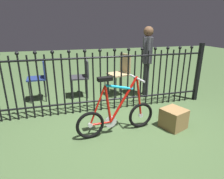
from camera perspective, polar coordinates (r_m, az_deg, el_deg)
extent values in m
plane|color=#3F5732|center=(3.07, 1.49, -10.88)|extent=(20.00, 20.00, 0.00)
cylinder|color=black|center=(3.46, -29.42, -0.16)|extent=(0.03, 0.03, 1.07)
cylinder|color=black|center=(3.43, -27.34, 0.02)|extent=(0.03, 0.03, 1.07)
cylinder|color=black|center=(3.41, -25.22, 0.21)|extent=(0.03, 0.03, 1.07)
sphere|color=black|center=(3.29, -26.60, 9.62)|extent=(0.06, 0.06, 0.06)
cylinder|color=black|center=(3.39, -23.08, 0.39)|extent=(0.03, 0.03, 1.07)
cylinder|color=black|center=(3.37, -20.91, 0.58)|extent=(0.03, 0.03, 1.07)
sphere|color=black|center=(3.25, -22.08, 10.13)|extent=(0.06, 0.06, 0.06)
cylinder|color=black|center=(3.36, -18.72, 0.77)|extent=(0.03, 0.03, 1.07)
cylinder|color=black|center=(3.35, -16.53, 0.97)|extent=(0.03, 0.03, 1.07)
sphere|color=black|center=(3.23, -17.47, 10.59)|extent=(0.06, 0.06, 0.06)
cylinder|color=black|center=(3.35, -14.32, 1.16)|extent=(0.03, 0.03, 1.07)
cylinder|color=black|center=(3.35, -12.12, 1.34)|extent=(0.03, 0.03, 1.07)
sphere|color=black|center=(3.23, -12.81, 10.98)|extent=(0.06, 0.06, 0.06)
cylinder|color=black|center=(3.36, -9.92, 1.53)|extent=(0.03, 0.03, 1.07)
cylinder|color=black|center=(3.37, -7.74, 1.71)|extent=(0.03, 0.03, 1.07)
sphere|color=black|center=(3.25, -8.18, 11.30)|extent=(0.06, 0.06, 0.06)
cylinder|color=black|center=(3.39, -5.57, 1.89)|extent=(0.03, 0.03, 1.07)
cylinder|color=black|center=(3.41, -3.44, 2.06)|extent=(0.03, 0.03, 1.07)
sphere|color=black|center=(3.30, -3.63, 11.55)|extent=(0.06, 0.06, 0.06)
cylinder|color=black|center=(3.44, -1.33, 2.23)|extent=(0.03, 0.03, 1.07)
cylinder|color=black|center=(3.47, 0.74, 2.39)|extent=(0.03, 0.03, 1.07)
sphere|color=black|center=(3.36, 0.78, 11.72)|extent=(0.06, 0.06, 0.06)
cylinder|color=black|center=(3.51, 2.77, 2.55)|extent=(0.03, 0.03, 1.07)
cylinder|color=black|center=(3.55, 4.76, 2.69)|extent=(0.03, 0.03, 1.07)
sphere|color=black|center=(3.44, 5.02, 11.82)|extent=(0.06, 0.06, 0.06)
cylinder|color=black|center=(3.60, 6.70, 2.84)|extent=(0.03, 0.03, 1.07)
cylinder|color=black|center=(3.65, 8.59, 2.97)|extent=(0.03, 0.03, 1.07)
sphere|color=black|center=(3.54, 9.04, 11.85)|extent=(0.06, 0.06, 0.06)
cylinder|color=black|center=(3.70, 10.43, 3.10)|extent=(0.03, 0.03, 1.07)
cylinder|color=black|center=(3.76, 12.21, 3.22)|extent=(0.03, 0.03, 1.07)
sphere|color=black|center=(3.65, 12.83, 11.83)|extent=(0.06, 0.06, 0.06)
cylinder|color=black|center=(3.82, 13.94, 3.34)|extent=(0.03, 0.03, 1.07)
cylinder|color=black|center=(3.88, 15.62, 3.45)|extent=(0.03, 0.03, 1.07)
sphere|color=black|center=(3.78, 16.38, 11.77)|extent=(0.06, 0.06, 0.06)
cylinder|color=black|center=(3.95, 17.24, 3.55)|extent=(0.03, 0.03, 1.07)
cylinder|color=black|center=(4.02, 18.80, 3.65)|extent=(0.03, 0.03, 1.07)
sphere|color=black|center=(3.92, 19.68, 11.67)|extent=(0.06, 0.06, 0.06)
cylinder|color=black|center=(4.09, 20.31, 3.74)|extent=(0.03, 0.03, 1.07)
cylinder|color=black|center=(4.17, 21.77, 3.82)|extent=(0.03, 0.03, 1.07)
sphere|color=black|center=(4.07, 22.75, 11.55)|extent=(0.06, 0.06, 0.06)
cylinder|color=black|center=(3.55, -1.53, -3.11)|extent=(3.85, 0.03, 0.03)
cylinder|color=black|center=(3.34, -1.65, 9.65)|extent=(3.85, 0.03, 0.03)
cube|color=black|center=(4.29, 24.31, 4.65)|extent=(0.07, 0.07, 1.18)
torus|color=black|center=(2.70, -6.53, -10.54)|extent=(0.41, 0.09, 0.41)
cylinder|color=silver|center=(2.70, -6.53, -10.54)|extent=(0.07, 0.04, 0.06)
torus|color=black|center=(2.98, 8.59, -7.61)|extent=(0.41, 0.09, 0.41)
cylinder|color=silver|center=(2.98, 8.59, -7.61)|extent=(0.07, 0.04, 0.06)
cylinder|color=red|center=(2.73, 3.51, -3.01)|extent=(0.43, 0.09, 0.65)
cylinder|color=#19A5D8|center=(2.63, 2.17, 0.71)|extent=(0.43, 0.09, 0.14)
cylinder|color=red|center=(2.65, -1.22, -4.45)|extent=(0.12, 0.05, 0.57)
cylinder|color=red|center=(2.74, -3.41, -10.09)|extent=(0.31, 0.07, 0.04)
cylinder|color=red|center=(2.60, -4.37, -4.84)|extent=(0.25, 0.05, 0.56)
cylinder|color=red|center=(2.84, 8.06, -2.18)|extent=(0.13, 0.05, 0.62)
cylinder|color=silver|center=(2.72, 7.46, 3.59)|extent=(0.03, 0.03, 0.02)
cylinder|color=silver|center=(2.72, 7.45, 3.38)|extent=(0.08, 0.40, 0.03)
cylinder|color=silver|center=(2.53, -2.12, 1.98)|extent=(0.03, 0.03, 0.07)
cube|color=black|center=(2.52, -2.13, 3.18)|extent=(0.21, 0.11, 0.05)
cylinder|color=silver|center=(2.79, -0.40, -9.62)|extent=(0.18, 0.03, 0.18)
cylinder|color=black|center=(4.10, -11.72, -0.16)|extent=(0.02, 0.02, 0.43)
cylinder|color=black|center=(4.40, -11.94, 1.12)|extent=(0.02, 0.02, 0.43)
cylinder|color=black|center=(4.12, -7.41, 0.18)|extent=(0.02, 0.02, 0.43)
cylinder|color=black|center=(4.42, -7.92, 1.43)|extent=(0.02, 0.02, 0.43)
cube|color=#2D2D33|center=(4.19, -9.92, 3.64)|extent=(0.40, 0.40, 0.03)
cube|color=#2D2D33|center=(4.16, -7.52, 6.42)|extent=(0.04, 0.37, 0.34)
cylinder|color=black|center=(4.07, 1.17, 0.43)|extent=(0.02, 0.02, 0.47)
cylinder|color=black|center=(4.32, -1.09, 1.55)|extent=(0.02, 0.02, 0.47)
cylinder|color=black|center=(4.24, 4.75, 1.13)|extent=(0.02, 0.02, 0.47)
cylinder|color=black|center=(4.48, 2.38, 2.18)|extent=(0.02, 0.02, 0.47)
cube|color=tan|center=(4.21, 1.84, 4.62)|extent=(0.49, 0.49, 0.03)
cube|color=tan|center=(4.26, 3.99, 7.94)|extent=(0.13, 0.37, 0.40)
cylinder|color=black|center=(4.15, -23.37, -0.88)|extent=(0.02, 0.02, 0.46)
cylinder|color=black|center=(4.43, -23.09, 0.34)|extent=(0.02, 0.02, 0.46)
cylinder|color=black|center=(4.13, -19.35, -0.48)|extent=(0.02, 0.02, 0.46)
cylinder|color=black|center=(4.41, -19.32, 0.72)|extent=(0.02, 0.02, 0.46)
cube|color=navy|center=(4.21, -21.68, 3.11)|extent=(0.38, 0.38, 0.03)
cube|color=navy|center=(4.16, -19.61, 5.94)|extent=(0.05, 0.35, 0.34)
cylinder|color=#2D2D33|center=(4.20, 10.13, 2.71)|extent=(0.11, 0.11, 0.75)
cylinder|color=#2D2D33|center=(4.36, 9.95, 3.29)|extent=(0.11, 0.11, 0.75)
cube|color=#3F3F47|center=(4.16, 10.55, 11.52)|extent=(0.27, 0.34, 0.53)
cylinder|color=#3F3F47|center=(3.96, 10.85, 11.53)|extent=(0.08, 0.08, 0.50)
cylinder|color=#3F3F47|center=(4.35, 10.31, 12.20)|extent=(0.08, 0.08, 0.50)
sphere|color=brown|center=(4.13, 10.87, 16.70)|extent=(0.20, 0.20, 0.20)
cube|color=olive|center=(3.12, 17.91, -8.21)|extent=(0.42, 0.42, 0.31)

